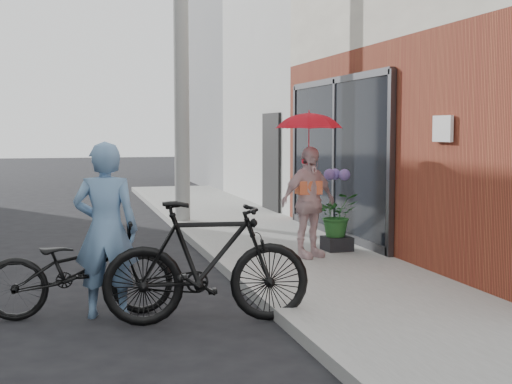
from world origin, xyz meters
name	(u,v)px	position (x,y,z in m)	size (l,w,h in m)	color
ground	(170,308)	(0.00, 0.00, 0.00)	(80.00, 80.00, 0.00)	black
sidewalk	(303,258)	(2.10, 2.00, 0.06)	(2.20, 24.00, 0.12)	gray
curb	(219,262)	(0.94, 2.00, 0.06)	(0.12, 24.00, 0.12)	#9E9E99
plaster_building	(408,60)	(7.20, 9.00, 3.50)	(8.00, 6.00, 7.00)	silver
east_building_far	(312,80)	(7.20, 16.00, 3.50)	(8.00, 8.00, 7.00)	gray
utility_pole	(181,37)	(1.10, 6.00, 3.50)	(0.28, 0.28, 7.00)	#9E9E99
officer	(106,230)	(-0.64, -0.20, 0.85)	(0.62, 0.41, 1.70)	#6991BC
bike_left	(80,269)	(-0.89, -0.11, 0.47)	(0.63, 1.79, 0.94)	black
bike_right	(207,262)	(0.25, -0.67, 0.58)	(0.54, 1.93, 1.16)	black
kimono_woman	(308,202)	(2.09, 1.75, 0.85)	(0.86, 0.36, 1.47)	beige
parasol	(309,119)	(2.09, 1.75, 1.95)	(0.82, 0.82, 0.72)	red
planter	(337,243)	(2.66, 2.15, 0.22)	(0.37, 0.37, 0.19)	black
potted_plant	(337,215)	(2.66, 2.15, 0.62)	(0.56, 0.49, 0.62)	#276227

